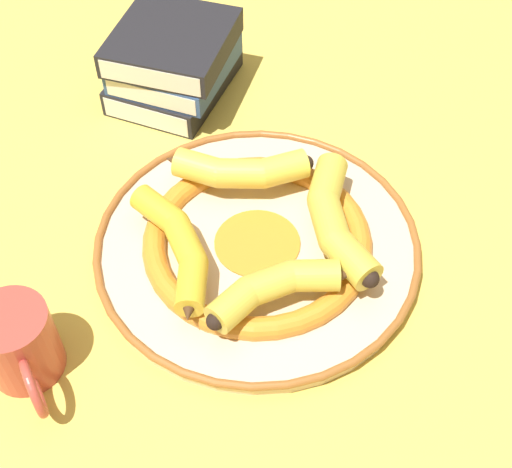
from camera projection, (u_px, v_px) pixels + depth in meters
ground_plane at (252, 249)px, 0.85m from camera, size 2.80×2.80×0.00m
decorative_bowl at (256, 246)px, 0.84m from camera, size 0.38×0.38×0.04m
banana_a at (238, 170)px, 0.86m from camera, size 0.16×0.12×0.04m
banana_b at (334, 217)px, 0.82m from camera, size 0.15×0.16×0.04m
banana_c at (276, 287)px, 0.75m from camera, size 0.11×0.15×0.04m
banana_d at (179, 246)px, 0.79m from camera, size 0.17×0.13×0.03m
book_stack at (173, 63)px, 1.00m from camera, size 0.20×0.21×0.11m
coffee_mug at (19, 344)px, 0.72m from camera, size 0.12×0.08×0.09m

